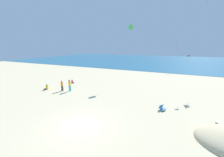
# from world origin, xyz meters

# --- Properties ---
(ground_plane) EXTENTS (120.00, 120.00, 0.00)m
(ground_plane) POSITION_xyz_m (0.00, 10.00, 0.00)
(ground_plane) COLOR beige
(ocean_water) EXTENTS (120.00, 60.00, 0.05)m
(ocean_water) POSITION_xyz_m (0.00, 56.87, 0.03)
(ocean_water) COLOR #236084
(ocean_water) RESTS_ON ground_plane
(beach_chair_far_right) EXTENTS (0.78, 0.78, 0.57)m
(beach_chair_far_right) POSITION_xyz_m (6.04, 5.74, 0.26)
(beach_chair_far_right) COLOR #2370B2
(beach_chair_far_right) RESTS_ON ground_plane
(cooler_box) EXTENTS (0.55, 0.58, 0.24)m
(cooler_box) POSITION_xyz_m (10.74, 4.78, 0.12)
(cooler_box) COLOR #339956
(cooler_box) RESTS_ON ground_plane
(person_0) EXTENTS (0.58, 0.44, 0.66)m
(person_0) POSITION_xyz_m (-9.46, 10.40, 0.24)
(person_0) COLOR red
(person_0) RESTS_ON ground_plane
(person_1) EXTENTS (0.70, 0.71, 0.82)m
(person_1) POSITION_xyz_m (-10.69, 5.95, 0.30)
(person_1) COLOR yellow
(person_1) RESTS_ON ground_plane
(person_2) EXTENTS (0.39, 0.39, 1.57)m
(person_2) POSITION_xyz_m (-8.04, 6.40, 0.90)
(person_2) COLOR black
(person_2) RESTS_ON ground_plane
(person_3) EXTENTS (0.44, 0.44, 1.72)m
(person_3) POSITION_xyz_m (-6.90, 6.75, 0.99)
(person_3) COLOR #19ADB2
(person_3) RESTS_ON ground_plane
(kite_black) EXTENTS (0.52, 0.62, 1.53)m
(kite_black) POSITION_xyz_m (7.34, 32.59, 7.06)
(kite_black) COLOR black
(kite_purple) EXTENTS (0.51, 0.44, 1.02)m
(kite_purple) POSITION_xyz_m (8.49, 12.11, 5.28)
(kite_purple) COLOR purple
(kite_green) EXTENTS (0.91, 0.64, 1.77)m
(kite_green) POSITION_xyz_m (-0.69, 16.35, 9.70)
(kite_green) COLOR green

